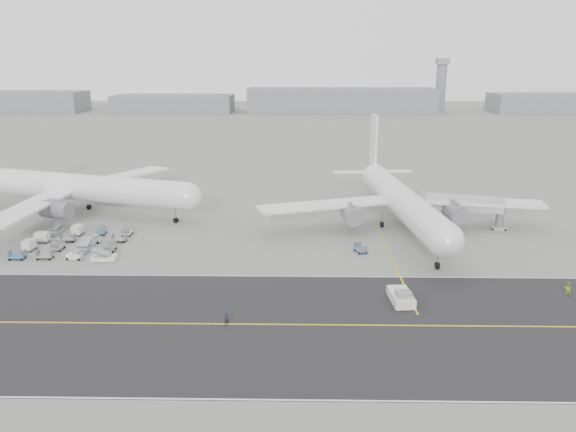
{
  "coord_description": "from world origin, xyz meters",
  "views": [
    {
      "loc": [
        14.54,
        -80.71,
        31.69
      ],
      "look_at": [
        12.89,
        12.0,
        5.41
      ],
      "focal_mm": 35.0,
      "sensor_mm": 36.0,
      "label": 1
    }
  ],
  "objects_px": {
    "pushback_tug": "(401,297)",
    "ground_crew_b": "(568,288)",
    "control_tower": "(441,84)",
    "ground_crew_a": "(227,319)",
    "jet_bridge": "(462,205)",
    "airliner_a": "(78,187)",
    "airliner_b": "(400,200)"
  },
  "relations": [
    {
      "from": "control_tower",
      "to": "airliner_b",
      "type": "bearing_deg",
      "value": -105.25
    },
    {
      "from": "jet_bridge",
      "to": "airliner_a",
      "type": "bearing_deg",
      "value": -170.31
    },
    {
      "from": "control_tower",
      "to": "airliner_a",
      "type": "xyz_separation_m",
      "value": [
        -131.27,
        -232.64,
        -10.61
      ]
    },
    {
      "from": "control_tower",
      "to": "ground_crew_b",
      "type": "height_order",
      "value": "control_tower"
    },
    {
      "from": "ground_crew_a",
      "to": "control_tower",
      "type": "bearing_deg",
      "value": 46.94
    },
    {
      "from": "airliner_b",
      "to": "ground_crew_b",
      "type": "xyz_separation_m",
      "value": [
        17.86,
        -31.55,
        -4.64
      ]
    },
    {
      "from": "jet_bridge",
      "to": "ground_crew_a",
      "type": "relative_size",
      "value": 9.69
    },
    {
      "from": "jet_bridge",
      "to": "ground_crew_b",
      "type": "distance_m",
      "value": 33.14
    },
    {
      "from": "control_tower",
      "to": "airliner_a",
      "type": "bearing_deg",
      "value": -119.43
    },
    {
      "from": "airliner_a",
      "to": "jet_bridge",
      "type": "bearing_deg",
      "value": -79.08
    },
    {
      "from": "pushback_tug",
      "to": "ground_crew_b",
      "type": "bearing_deg",
      "value": 3.27
    },
    {
      "from": "control_tower",
      "to": "jet_bridge",
      "type": "distance_m",
      "value": 246.91
    },
    {
      "from": "control_tower",
      "to": "ground_crew_a",
      "type": "height_order",
      "value": "control_tower"
    },
    {
      "from": "airliner_a",
      "to": "ground_crew_b",
      "type": "bearing_deg",
      "value": -99.1
    },
    {
      "from": "airliner_b",
      "to": "ground_crew_a",
      "type": "xyz_separation_m",
      "value": [
        -28.21,
        -41.75,
        -4.7
      ]
    },
    {
      "from": "airliner_a",
      "to": "control_tower",
      "type": "bearing_deg",
      "value": -12.57
    },
    {
      "from": "control_tower",
      "to": "ground_crew_a",
      "type": "distance_m",
      "value": 298.97
    },
    {
      "from": "pushback_tug",
      "to": "jet_bridge",
      "type": "relative_size",
      "value": 0.45
    },
    {
      "from": "airliner_a",
      "to": "ground_crew_a",
      "type": "height_order",
      "value": "airliner_a"
    },
    {
      "from": "control_tower",
      "to": "ground_crew_a",
      "type": "xyz_separation_m",
      "value": [
        -94.07,
        -283.37,
        -15.4
      ]
    },
    {
      "from": "airliner_a",
      "to": "ground_crew_a",
      "type": "xyz_separation_m",
      "value": [
        37.2,
        -50.73,
        -4.78
      ]
    },
    {
      "from": "airliner_a",
      "to": "jet_bridge",
      "type": "height_order",
      "value": "airliner_a"
    },
    {
      "from": "pushback_tug",
      "to": "jet_bridge",
      "type": "xyz_separation_m",
      "value": [
        17.86,
        35.63,
        3.47
      ]
    },
    {
      "from": "pushback_tug",
      "to": "ground_crew_b",
      "type": "distance_m",
      "value": 23.76
    },
    {
      "from": "jet_bridge",
      "to": "ground_crew_a",
      "type": "xyz_separation_m",
      "value": [
        -40.38,
        -42.66,
        -3.47
      ]
    },
    {
      "from": "airliner_b",
      "to": "airliner_a",
      "type": "bearing_deg",
      "value": 166.69
    },
    {
      "from": "control_tower",
      "to": "ground_crew_a",
      "type": "bearing_deg",
      "value": -108.37
    },
    {
      "from": "pushback_tug",
      "to": "ground_crew_b",
      "type": "xyz_separation_m",
      "value": [
        23.55,
        3.16,
        0.05
      ]
    },
    {
      "from": "pushback_tug",
      "to": "jet_bridge",
      "type": "bearing_deg",
      "value": 59.0
    },
    {
      "from": "airliner_b",
      "to": "pushback_tug",
      "type": "height_order",
      "value": "airliner_b"
    },
    {
      "from": "pushback_tug",
      "to": "ground_crew_b",
      "type": "relative_size",
      "value": 4.06
    },
    {
      "from": "pushback_tug",
      "to": "ground_crew_a",
      "type": "xyz_separation_m",
      "value": [
        -22.53,
        -7.03,
        -0.01
      ]
    }
  ]
}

